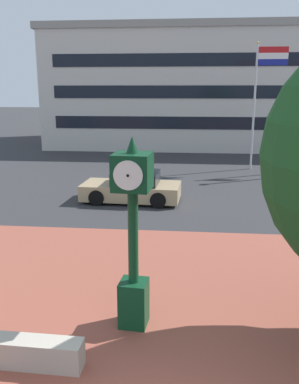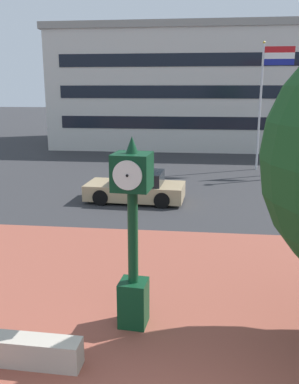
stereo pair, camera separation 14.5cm
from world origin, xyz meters
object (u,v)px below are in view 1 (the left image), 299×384
(car_street_mid, at_px, (132,188))
(civic_building, at_px, (201,88))
(flagpole_primary, at_px, (259,93))
(street_clock, at_px, (133,232))

(car_street_mid, distance_m, civic_building, 20.48)
(flagpole_primary, bearing_deg, civic_building, 104.00)
(street_clock, xyz_separation_m, car_street_mid, (-1.32, 9.28, -1.40))
(car_street_mid, bearing_deg, street_clock, -168.68)
(civic_building, bearing_deg, flagpole_primary, -76.00)
(street_clock, distance_m, flagpole_primary, 17.94)
(street_clock, distance_m, civic_building, 29.28)
(flagpole_primary, bearing_deg, street_clock, -105.96)
(street_clock, bearing_deg, civic_building, 91.29)
(street_clock, relative_size, flagpole_primary, 0.53)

